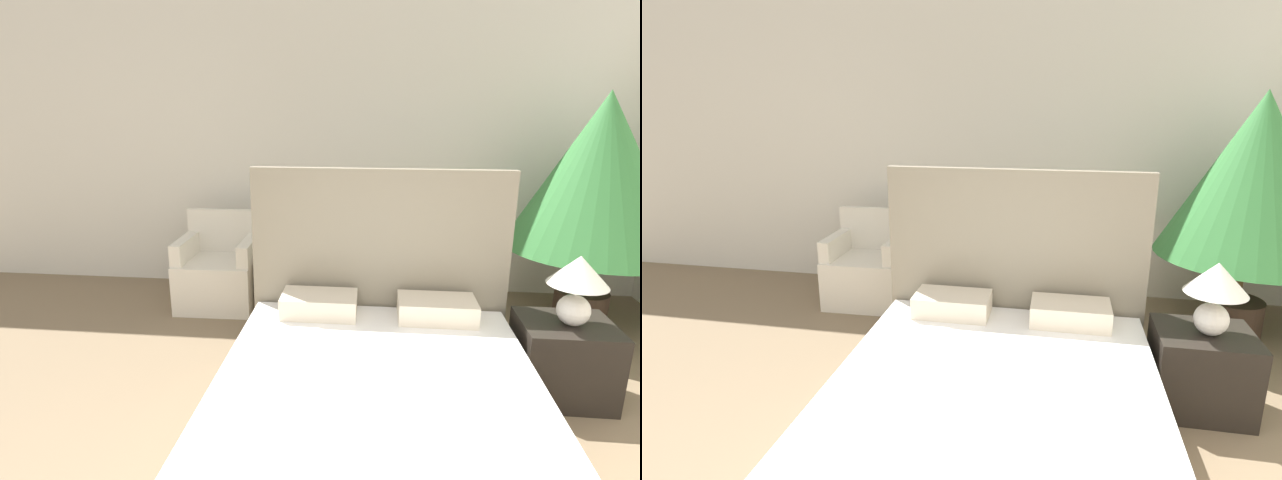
% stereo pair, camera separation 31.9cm
% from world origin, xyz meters
% --- Properties ---
extents(wall_back, '(10.00, 0.06, 2.90)m').
position_xyz_m(wall_back, '(0.00, 3.77, 1.45)').
color(wall_back, silver).
rests_on(wall_back, ground_plane).
extents(bed, '(1.72, 2.09, 1.39)m').
position_xyz_m(bed, '(0.20, 1.30, 0.27)').
color(bed, '#8C7A5B').
rests_on(bed, ground_plane).
extents(armchair_near_window_left, '(0.69, 0.60, 0.84)m').
position_xyz_m(armchair_near_window_left, '(-1.21, 3.14, 0.28)').
color(armchair_near_window_left, silver).
rests_on(armchair_near_window_left, ground_plane).
extents(armchair_near_window_right, '(0.68, 0.59, 0.84)m').
position_xyz_m(armchair_near_window_right, '(-0.17, 3.14, 0.28)').
color(armchair_near_window_right, silver).
rests_on(armchair_near_window_right, ground_plane).
extents(potted_palm, '(1.32, 1.32, 1.89)m').
position_xyz_m(potted_palm, '(1.88, 3.03, 1.25)').
color(potted_palm, '#38281E').
rests_on(potted_palm, ground_plane).
extents(nightstand, '(0.56, 0.47, 0.50)m').
position_xyz_m(nightstand, '(1.36, 1.94, 0.25)').
color(nightstand, black).
rests_on(nightstand, ground_plane).
extents(table_lamp, '(0.35, 0.35, 0.44)m').
position_xyz_m(table_lamp, '(1.37, 1.92, 0.78)').
color(table_lamp, white).
rests_on(table_lamp, nightstand).
extents(side_table, '(0.33, 0.33, 0.45)m').
position_xyz_m(side_table, '(-0.69, 3.08, 0.22)').
color(side_table, brown).
rests_on(side_table, ground_plane).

